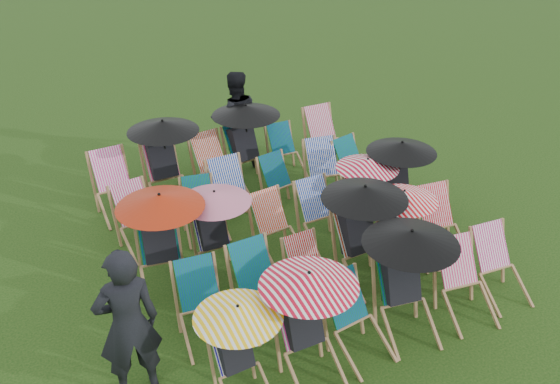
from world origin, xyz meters
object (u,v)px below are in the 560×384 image
deckchair_5 (501,267)px  person_left (128,324)px  deckchair_0 (240,351)px  deckchair_29 (327,137)px  person_rear (235,120)px

deckchair_5 → person_left: 5.01m
deckchair_5 → person_left: person_left is taller
deckchair_0 → deckchair_5: size_ratio=1.26×
deckchair_5 → deckchair_29: 4.65m
deckchair_29 → person_rear: person_rear is taller
deckchair_5 → person_left: (-4.94, 0.67, 0.50)m
deckchair_29 → person_rear: (-1.62, 0.69, 0.43)m
deckchair_0 → deckchair_5: bearing=-3.5°
person_left → person_rear: bearing=-121.2°
deckchair_0 → person_rear: 5.79m
deckchair_5 → deckchair_29: deckchair_29 is taller
deckchair_5 → deckchair_29: size_ratio=0.91×
deckchair_0 → deckchair_5: (3.90, -0.05, -0.15)m
deckchair_29 → person_rear: 1.82m
deckchair_29 → deckchair_0: bearing=-129.7°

